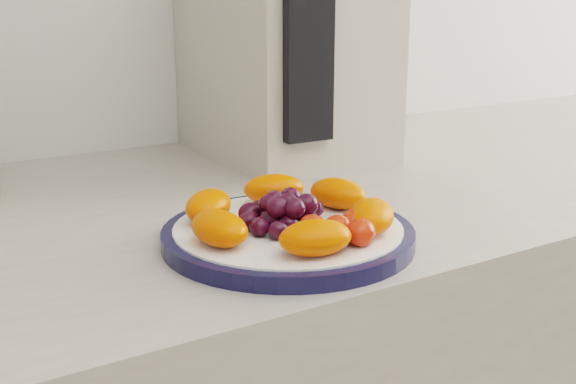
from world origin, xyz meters
TOP-DOWN VIEW (x-y plane):
  - plate_rim at (-0.06, 1.03)m, footprint 0.23×0.23m
  - plate_face at (-0.06, 1.03)m, footprint 0.21×0.21m
  - appliance_body at (0.13, 1.35)m, footprint 0.22×0.29m
  - appliance_panel at (0.08, 1.20)m, footprint 0.06×0.02m
  - fruit_plate at (-0.06, 1.02)m, footprint 0.20×0.20m

SIDE VIEW (x-z plane):
  - plate_rim at x=-0.06m, z-range 0.90..0.91m
  - plate_face at x=-0.06m, z-range 0.90..0.92m
  - fruit_plate at x=-0.06m, z-range 0.91..0.95m
  - appliance_body at x=0.13m, z-range 0.90..1.26m
  - appliance_panel at x=0.08m, z-range 0.95..1.22m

